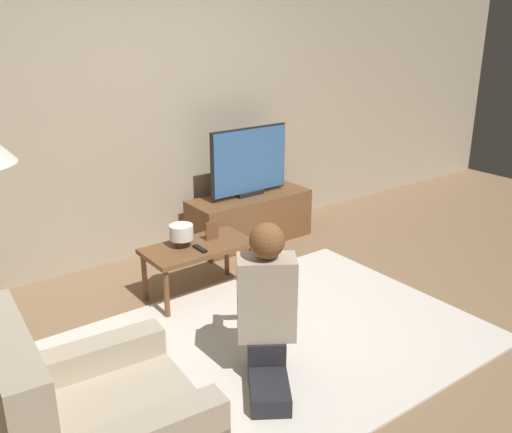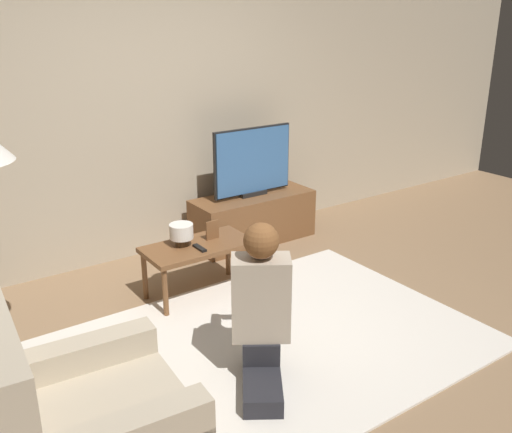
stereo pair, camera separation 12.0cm
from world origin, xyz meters
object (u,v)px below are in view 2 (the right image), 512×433
at_px(table_lamp, 181,233).
at_px(person_kneeling, 261,303).
at_px(tv, 253,162).
at_px(coffee_table, 198,251).

bearing_deg(table_lamp, person_kneeling, -95.61).
height_order(tv, coffee_table, tv).
distance_m(tv, table_lamp, 1.27).
height_order(coffee_table, person_kneeling, person_kneeling).
relative_size(tv, table_lamp, 4.57).
height_order(person_kneeling, table_lamp, person_kneeling).
bearing_deg(tv, table_lamp, -150.15).
relative_size(person_kneeling, table_lamp, 5.38).
bearing_deg(table_lamp, tv, 29.85).
height_order(tv, person_kneeling, tv).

